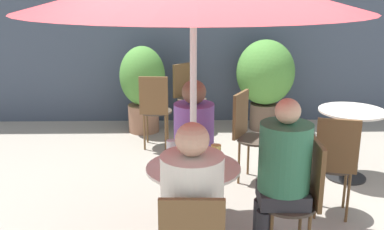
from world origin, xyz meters
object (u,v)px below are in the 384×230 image
at_px(bistro_chair_3, 155,105).
at_px(bistro_chair_5, 187,91).
at_px(cafe_table_far, 350,129).
at_px(bistro_chair_2, 194,152).
at_px(bistro_chair_4, 335,159).
at_px(beer_glass_1, 190,163).
at_px(beer_glass_2, 216,157).
at_px(potted_plant_0, 143,84).
at_px(seated_person_0, 192,209).
at_px(seated_person_2, 194,139).
at_px(bistro_chair_1, 302,192).
at_px(beer_glass_3, 199,147).
at_px(potted_plant_1, 265,76).
at_px(beer_glass_0, 171,152).
at_px(cafe_table_near, 193,194).
at_px(bistro_chair_6, 248,129).
at_px(seated_person_1, 282,169).

relative_size(bistro_chair_3, bistro_chair_5, 1.00).
distance_m(cafe_table_far, bistro_chair_2, 1.71).
xyz_separation_m(bistro_chair_4, beer_glass_1, (-1.20, -0.73, 0.27)).
xyz_separation_m(beer_glass_2, potted_plant_0, (-0.74, 3.03, -0.15)).
relative_size(bistro_chair_4, seated_person_0, 0.74).
bearing_deg(seated_person_2, bistro_chair_1, -38.83).
bearing_deg(beer_glass_3, bistro_chair_5, 91.02).
bearing_deg(potted_plant_1, bistro_chair_2, -113.73).
xyz_separation_m(seated_person_2, beer_glass_2, (0.13, -0.66, 0.10)).
relative_size(bistro_chair_2, seated_person_2, 0.76).
relative_size(bistro_chair_5, seated_person_2, 0.76).
distance_m(bistro_chair_1, beer_glass_0, 0.94).
distance_m(bistro_chair_1, seated_person_0, 0.98).
distance_m(bistro_chair_3, bistro_chair_4, 2.33).
bearing_deg(beer_glass_2, bistro_chair_5, 92.96).
distance_m(cafe_table_near, bistro_chair_1, 0.75).
bearing_deg(bistro_chair_1, potted_plant_1, 176.59).
height_order(seated_person_2, potted_plant_1, potted_plant_1).
bearing_deg(seated_person_0, cafe_table_far, -127.19).
relative_size(bistro_chair_6, beer_glass_0, 5.21).
bearing_deg(bistro_chair_1, bistro_chair_4, 146.41).
xyz_separation_m(seated_person_1, potted_plant_0, (-1.20, 3.00, -0.06)).
height_order(seated_person_2, beer_glass_1, seated_person_2).
height_order(beer_glass_0, potted_plant_1, potted_plant_1).
distance_m(bistro_chair_5, bistro_chair_6, 1.74).
bearing_deg(beer_glass_3, bistro_chair_1, -14.07).
relative_size(cafe_table_far, beer_glass_1, 3.87).
relative_size(cafe_table_far, beer_glass_3, 4.25).
bearing_deg(bistro_chair_4, bistro_chair_2, 5.59).
bearing_deg(beer_glass_2, bistro_chair_6, 73.38).
height_order(bistro_chair_2, beer_glass_0, bistro_chair_2).
bearing_deg(beer_glass_1, bistro_chair_6, 68.70).
bearing_deg(potted_plant_0, bistro_chair_2, -74.42).
bearing_deg(bistro_chair_5, beer_glass_2, -130.60).
height_order(cafe_table_far, seated_person_2, seated_person_2).
height_order(bistro_chair_4, beer_glass_1, beer_glass_1).
bearing_deg(seated_person_0, bistro_chair_3, -80.61).
bearing_deg(potted_plant_0, seated_person_2, -75.44).
bearing_deg(beer_glass_1, bistro_chair_5, 89.78).
height_order(cafe_table_near, bistro_chair_3, bistro_chair_3).
distance_m(bistro_chair_1, bistro_chair_6, 1.41).
height_order(cafe_table_far, seated_person_1, seated_person_1).
distance_m(seated_person_0, seated_person_2, 1.21).
distance_m(beer_glass_1, potted_plant_1, 3.37).
bearing_deg(beer_glass_1, cafe_table_near, 82.00).
relative_size(beer_glass_2, potted_plant_1, 0.14).
distance_m(bistro_chair_2, potted_plant_1, 2.52).
bearing_deg(bistro_chair_6, potted_plant_1, 13.94).
height_order(cafe_table_near, seated_person_1, seated_person_1).
xyz_separation_m(bistro_chair_3, potted_plant_1, (1.43, 0.76, 0.19)).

